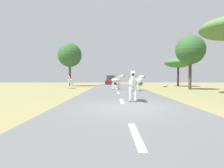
{
  "coord_description": "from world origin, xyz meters",
  "views": [
    {
      "loc": [
        -0.67,
        -8.15,
        1.3
      ],
      "look_at": [
        -0.74,
        10.62,
        0.7
      ],
      "focal_mm": 30.64,
      "sensor_mm": 36.0,
      "label": 1
    }
  ],
  "objects": [
    {
      "name": "rock_2",
      "position": [
        6.92,
        19.12,
        0.17
      ],
      "size": [
        0.66,
        0.65,
        0.34
      ],
      "primitive_type": "ellipsoid",
      "color": "gray",
      "rests_on": "ground_plane"
    },
    {
      "name": "zebra_0",
      "position": [
        0.45,
        2.08,
        1.03
      ],
      "size": [
        0.58,
        1.74,
        1.64
      ],
      "rotation": [
        0.0,
        0.0,
        3.03
      ],
      "color": "silver",
      "rests_on": "road"
    },
    {
      "name": "zebra_2",
      "position": [
        -0.15,
        12.5,
        1.01
      ],
      "size": [
        1.59,
        1.02,
        1.62
      ],
      "rotation": [
        0.0,
        0.0,
        5.19
      ],
      "color": "silver",
      "rests_on": "road"
    },
    {
      "name": "zebra_3",
      "position": [
        -5.8,
        15.34,
        0.91
      ],
      "size": [
        0.59,
        1.62,
        1.53
      ],
      "rotation": [
        0.0,
        0.0,
        2.98
      ],
      "color": "silver",
      "rests_on": "ground_plane"
    },
    {
      "name": "road",
      "position": [
        -0.15,
        0.0,
        0.03
      ],
      "size": [
        6.0,
        64.0,
        0.05
      ],
      "primitive_type": "cube",
      "color": "#56595B",
      "rests_on": "ground_plane"
    },
    {
      "name": "tree_0",
      "position": [
        -7.33,
        22.03,
        4.88
      ],
      "size": [
        3.75,
        3.75,
        6.78
      ],
      "color": "#4C3823",
      "rests_on": "ground_plane"
    },
    {
      "name": "zebra_1",
      "position": [
        1.7,
        10.28,
        0.96
      ],
      "size": [
        1.3,
        1.27,
        1.53
      ],
      "rotation": [
        0.0,
        0.0,
        3.95
      ],
      "color": "silver",
      "rests_on": "road"
    },
    {
      "name": "bush_1",
      "position": [
        4.18,
        25.35,
        0.34
      ],
      "size": [
        1.15,
        1.03,
        0.69
      ],
      "primitive_type": "ellipsoid",
      "color": "#2D5628",
      "rests_on": "ground_plane"
    },
    {
      "name": "tree_4",
      "position": [
        9.55,
        21.35,
        3.6
      ],
      "size": [
        4.2,
        4.2,
        4.36
      ],
      "color": "#4C3823",
      "rests_on": "ground_plane"
    },
    {
      "name": "ground_plane",
      "position": [
        0.0,
        0.0,
        0.0
      ],
      "size": [
        90.0,
        90.0,
        0.0
      ],
      "primitive_type": "plane",
      "color": "olive"
    },
    {
      "name": "lane_markings",
      "position": [
        -0.15,
        -1.0,
        0.05
      ],
      "size": [
        0.16,
        56.0,
        0.01
      ],
      "color": "silver",
      "rests_on": "road"
    },
    {
      "name": "car_0",
      "position": [
        -0.96,
        29.52,
        0.85
      ],
      "size": [
        2.26,
        4.46,
        1.74
      ],
      "rotation": [
        0.0,
        0.0,
        3.22
      ],
      "color": "red",
      "rests_on": "road"
    },
    {
      "name": "tree_2",
      "position": [
        8.09,
        13.28,
        4.41
      ],
      "size": [
        3.26,
        3.26,
        6.07
      ],
      "color": "#4C3823",
      "rests_on": "ground_plane"
    }
  ]
}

